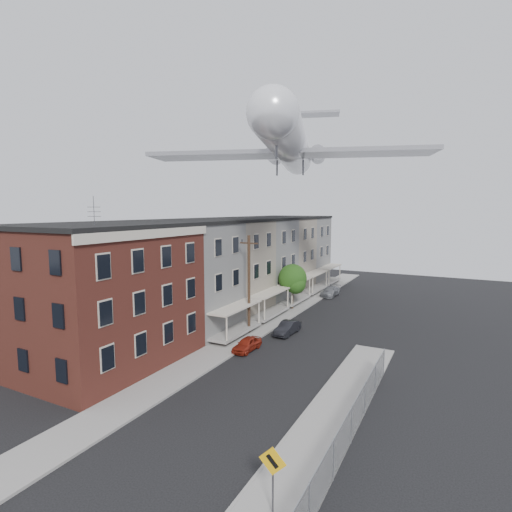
{
  "coord_description": "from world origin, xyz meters",
  "views": [
    {
      "loc": [
        11.23,
        -13.27,
        11.29
      ],
      "look_at": [
        0.15,
        8.23,
        8.47
      ],
      "focal_mm": 28.0,
      "sensor_mm": 36.0,
      "label": 1
    }
  ],
  "objects_px": {
    "car_near": "(247,344)",
    "airplane": "(290,145)",
    "utility_pole": "(249,283)",
    "car_far": "(330,291)",
    "street_tree": "(293,280)",
    "warning_sign": "(273,470)",
    "car_mid": "(287,328)"
  },
  "relations": [
    {
      "from": "utility_pole",
      "to": "car_far",
      "type": "xyz_separation_m",
      "value": [
        2.0,
        18.83,
        -4.05
      ]
    },
    {
      "from": "street_tree",
      "to": "car_mid",
      "type": "distance_m",
      "value": 9.49
    },
    {
      "from": "street_tree",
      "to": "airplane",
      "type": "height_order",
      "value": "airplane"
    },
    {
      "from": "utility_pole",
      "to": "street_tree",
      "type": "relative_size",
      "value": 1.73
    },
    {
      "from": "street_tree",
      "to": "car_mid",
      "type": "relative_size",
      "value": 1.46
    },
    {
      "from": "street_tree",
      "to": "car_mid",
      "type": "xyz_separation_m",
      "value": [
        2.91,
        -8.57,
        -2.86
      ]
    },
    {
      "from": "utility_pole",
      "to": "street_tree",
      "type": "bearing_deg",
      "value": 88.11
    },
    {
      "from": "car_near",
      "to": "car_far",
      "type": "relative_size",
      "value": 0.74
    },
    {
      "from": "car_mid",
      "to": "airplane",
      "type": "distance_m",
      "value": 18.64
    },
    {
      "from": "warning_sign",
      "to": "car_near",
      "type": "xyz_separation_m",
      "value": [
        -9.2,
        14.95,
        -1.34
      ]
    },
    {
      "from": "warning_sign",
      "to": "car_far",
      "type": "relative_size",
      "value": 0.65
    },
    {
      "from": "warning_sign",
      "to": "street_tree",
      "type": "bearing_deg",
      "value": 110.58
    },
    {
      "from": "utility_pole",
      "to": "street_tree",
      "type": "distance_m",
      "value": 10.0
    },
    {
      "from": "car_far",
      "to": "airplane",
      "type": "relative_size",
      "value": 0.14
    },
    {
      "from": "street_tree",
      "to": "car_mid",
      "type": "bearing_deg",
      "value": -71.26
    },
    {
      "from": "warning_sign",
      "to": "car_near",
      "type": "height_order",
      "value": "warning_sign"
    },
    {
      "from": "warning_sign",
      "to": "car_mid",
      "type": "relative_size",
      "value": 0.79
    },
    {
      "from": "utility_pole",
      "to": "warning_sign",
      "type": "bearing_deg",
      "value": -59.52
    },
    {
      "from": "warning_sign",
      "to": "street_tree",
      "type": "xyz_separation_m",
      "value": [
        -10.87,
        28.95,
        1.57
      ]
    },
    {
      "from": "car_near",
      "to": "airplane",
      "type": "height_order",
      "value": "airplane"
    },
    {
      "from": "warning_sign",
      "to": "street_tree",
      "type": "height_order",
      "value": "street_tree"
    },
    {
      "from": "utility_pole",
      "to": "car_mid",
      "type": "height_order",
      "value": "utility_pole"
    },
    {
      "from": "car_mid",
      "to": "airplane",
      "type": "relative_size",
      "value": 0.11
    },
    {
      "from": "car_mid",
      "to": "airplane",
      "type": "xyz_separation_m",
      "value": [
        -2.61,
        6.46,
        17.28
      ]
    },
    {
      "from": "warning_sign",
      "to": "car_near",
      "type": "distance_m",
      "value": 17.61
    },
    {
      "from": "car_mid",
      "to": "airplane",
      "type": "bearing_deg",
      "value": 114.87
    },
    {
      "from": "utility_pole",
      "to": "airplane",
      "type": "xyz_separation_m",
      "value": [
        0.62,
        7.82,
        13.19
      ]
    },
    {
      "from": "car_near",
      "to": "airplane",
      "type": "distance_m",
      "value": 21.06
    },
    {
      "from": "utility_pole",
      "to": "car_far",
      "type": "height_order",
      "value": "utility_pole"
    },
    {
      "from": "car_near",
      "to": "utility_pole",
      "type": "bearing_deg",
      "value": 118.57
    },
    {
      "from": "utility_pole",
      "to": "car_far",
      "type": "bearing_deg",
      "value": 83.94
    },
    {
      "from": "car_far",
      "to": "warning_sign",
      "type": "bearing_deg",
      "value": -74.57
    }
  ]
}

